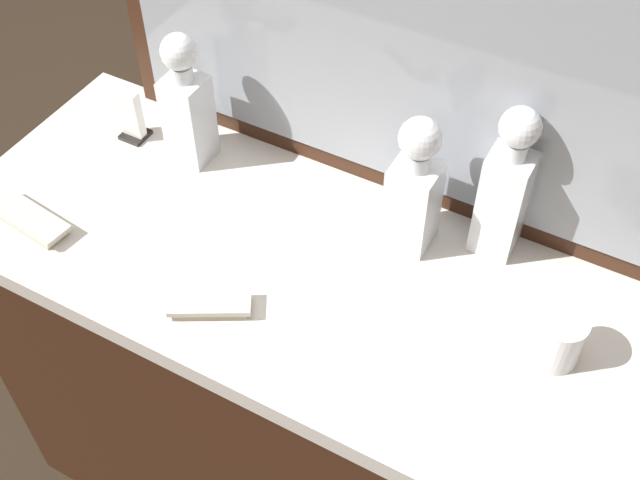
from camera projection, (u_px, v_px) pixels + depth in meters
The scene contains 9 objects.
dresser at pixel (320, 407), 1.72m from camera, with size 1.38×0.54×0.90m.
dresser_mirror at pixel (394, 56), 1.32m from camera, with size 1.11×0.03×0.57m.
crystal_decanter_center at pixel (413, 195), 1.36m from camera, with size 0.08×0.08×0.27m.
crystal_decanter_left at pixel (504, 195), 1.34m from camera, with size 0.07×0.07×0.30m.
crystal_decanter_far_left at pixel (188, 111), 1.50m from camera, with size 0.07×0.07×0.27m.
crystal_tumbler_front at pixel (557, 340), 1.24m from camera, with size 0.08×0.08×0.09m.
silver_brush_right at pixel (29, 219), 1.45m from camera, with size 0.18×0.08×0.02m.
silver_brush_rear at pixel (210, 305), 1.32m from camera, with size 0.14×0.11×0.02m.
napkin_holder at pixel (132, 118), 1.59m from camera, with size 0.05×0.05×0.11m.
Camera 1 is at (0.43, -0.78, 1.97)m, focal length 45.35 mm.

